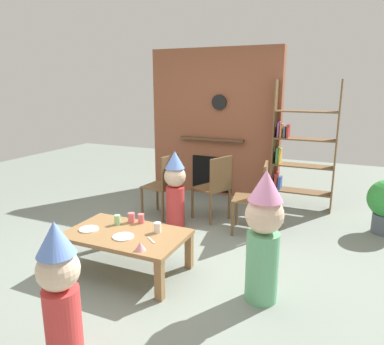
{
  "coord_description": "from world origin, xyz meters",
  "views": [
    {
      "loc": [
        1.67,
        -3.05,
        1.83
      ],
      "look_at": [
        0.15,
        0.4,
        0.9
      ],
      "focal_mm": 33.66,
      "sensor_mm": 36.0,
      "label": 1
    }
  ],
  "objects_px": {
    "paper_cup_center": "(131,218)",
    "dining_chair_middle": "(216,185)",
    "dining_chair_right": "(257,194)",
    "paper_plate_front": "(123,237)",
    "paper_plate_rear": "(89,229)",
    "birthday_cake_slice": "(140,246)",
    "child_in_pink": "(264,234)",
    "child_with_cone_hat": "(60,290)",
    "paper_cup_near_right": "(117,220)",
    "paper_cup_far_left": "(141,218)",
    "child_by_the_chairs": "(175,187)",
    "coffee_table": "(126,238)",
    "dining_chair_left": "(165,182)",
    "bookshelf": "(299,150)",
    "paper_cup_near_left": "(158,228)"
  },
  "relations": [
    {
      "from": "coffee_table",
      "to": "child_by_the_chairs",
      "type": "bearing_deg",
      "value": 93.66
    },
    {
      "from": "child_by_the_chairs",
      "to": "paper_cup_center",
      "type": "bearing_deg",
      "value": -4.97
    },
    {
      "from": "dining_chair_right",
      "to": "dining_chair_left",
      "type": "bearing_deg",
      "value": -9.83
    },
    {
      "from": "coffee_table",
      "to": "paper_cup_far_left",
      "type": "xyz_separation_m",
      "value": [
        -0.0,
        0.28,
        0.11
      ]
    },
    {
      "from": "child_with_cone_hat",
      "to": "dining_chair_middle",
      "type": "relative_size",
      "value": 1.12
    },
    {
      "from": "child_in_pink",
      "to": "child_by_the_chairs",
      "type": "xyz_separation_m",
      "value": [
        -1.42,
        1.2,
        -0.08
      ]
    },
    {
      "from": "bookshelf",
      "to": "dining_chair_right",
      "type": "bearing_deg",
      "value": -104.42
    },
    {
      "from": "paper_cup_far_left",
      "to": "birthday_cake_slice",
      "type": "relative_size",
      "value": 0.98
    },
    {
      "from": "paper_cup_far_left",
      "to": "child_by_the_chairs",
      "type": "distance_m",
      "value": 0.97
    },
    {
      "from": "paper_cup_far_left",
      "to": "dining_chair_middle",
      "type": "bearing_deg",
      "value": 76.57
    },
    {
      "from": "coffee_table",
      "to": "paper_cup_near_right",
      "type": "bearing_deg",
      "value": 143.88
    },
    {
      "from": "child_by_the_chairs",
      "to": "paper_cup_near_right",
      "type": "bearing_deg",
      "value": -9.98
    },
    {
      "from": "child_with_cone_hat",
      "to": "paper_plate_rear",
      "type": "bearing_deg",
      "value": 17.65
    },
    {
      "from": "paper_cup_near_right",
      "to": "paper_plate_rear",
      "type": "distance_m",
      "value": 0.3
    },
    {
      "from": "dining_chair_right",
      "to": "birthday_cake_slice",
      "type": "bearing_deg",
      "value": 61.78
    },
    {
      "from": "paper_cup_center",
      "to": "paper_plate_front",
      "type": "relative_size",
      "value": 0.51
    },
    {
      "from": "paper_cup_far_left",
      "to": "dining_chair_middle",
      "type": "height_order",
      "value": "dining_chair_middle"
    },
    {
      "from": "child_with_cone_hat",
      "to": "child_in_pink",
      "type": "height_order",
      "value": "child_in_pink"
    },
    {
      "from": "paper_cup_near_right",
      "to": "paper_plate_rear",
      "type": "xyz_separation_m",
      "value": [
        -0.18,
        -0.23,
        -0.05
      ]
    },
    {
      "from": "child_with_cone_hat",
      "to": "dining_chair_left",
      "type": "relative_size",
      "value": 1.12
    },
    {
      "from": "child_by_the_chairs",
      "to": "coffee_table",
      "type": "bearing_deg",
      "value": 0.0
    },
    {
      "from": "child_in_pink",
      "to": "paper_cup_far_left",
      "type": "bearing_deg",
      "value": -12.03
    },
    {
      "from": "paper_plate_front",
      "to": "dining_chair_middle",
      "type": "bearing_deg",
      "value": 80.64
    },
    {
      "from": "child_in_pink",
      "to": "dining_chair_left",
      "type": "xyz_separation_m",
      "value": [
        -1.7,
        1.44,
        -0.1
      ]
    },
    {
      "from": "dining_chair_left",
      "to": "birthday_cake_slice",
      "type": "bearing_deg",
      "value": 118.89
    },
    {
      "from": "paper_cup_center",
      "to": "child_in_pink",
      "type": "relative_size",
      "value": 0.09
    },
    {
      "from": "dining_chair_left",
      "to": "coffee_table",
      "type": "bearing_deg",
      "value": 110.95
    },
    {
      "from": "bookshelf",
      "to": "birthday_cake_slice",
      "type": "bearing_deg",
      "value": -107.28
    },
    {
      "from": "paper_cup_far_left",
      "to": "birthday_cake_slice",
      "type": "distance_m",
      "value": 0.65
    },
    {
      "from": "paper_cup_far_left",
      "to": "paper_plate_front",
      "type": "bearing_deg",
      "value": -84.31
    },
    {
      "from": "paper_plate_rear",
      "to": "paper_cup_near_left",
      "type": "bearing_deg",
      "value": 18.34
    },
    {
      "from": "birthday_cake_slice",
      "to": "child_in_pink",
      "type": "distance_m",
      "value": 1.07
    },
    {
      "from": "dining_chair_middle",
      "to": "dining_chair_right",
      "type": "bearing_deg",
      "value": -173.57
    },
    {
      "from": "paper_cup_near_right",
      "to": "child_with_cone_hat",
      "type": "distance_m",
      "value": 1.43
    },
    {
      "from": "child_with_cone_hat",
      "to": "coffee_table",
      "type": "bearing_deg",
      "value": 0.0
    },
    {
      "from": "child_with_cone_hat",
      "to": "dining_chair_right",
      "type": "bearing_deg",
      "value": -27.74
    },
    {
      "from": "bookshelf",
      "to": "dining_chair_left",
      "type": "distance_m",
      "value": 2.05
    },
    {
      "from": "dining_chair_left",
      "to": "dining_chair_right",
      "type": "relative_size",
      "value": 1.0
    },
    {
      "from": "paper_cup_center",
      "to": "paper_plate_rear",
      "type": "xyz_separation_m",
      "value": [
        -0.28,
        -0.35,
        -0.05
      ]
    },
    {
      "from": "paper_cup_center",
      "to": "paper_plate_rear",
      "type": "bearing_deg",
      "value": -129.25
    },
    {
      "from": "paper_cup_near_right",
      "to": "birthday_cake_slice",
      "type": "bearing_deg",
      "value": -37.95
    },
    {
      "from": "paper_cup_near_right",
      "to": "child_by_the_chairs",
      "type": "height_order",
      "value": "child_by_the_chairs"
    },
    {
      "from": "coffee_table",
      "to": "bookshelf",
      "type": "bearing_deg",
      "value": 65.01
    },
    {
      "from": "bookshelf",
      "to": "child_in_pink",
      "type": "height_order",
      "value": "bookshelf"
    },
    {
      "from": "paper_cup_near_right",
      "to": "dining_chair_right",
      "type": "distance_m",
      "value": 1.75
    },
    {
      "from": "paper_cup_near_right",
      "to": "dining_chair_middle",
      "type": "xyz_separation_m",
      "value": [
        0.53,
        1.52,
        0.05
      ]
    },
    {
      "from": "child_in_pink",
      "to": "dining_chair_right",
      "type": "xyz_separation_m",
      "value": [
        -0.4,
        1.42,
        -0.1
      ]
    },
    {
      "from": "paper_plate_front",
      "to": "paper_plate_rear",
      "type": "bearing_deg",
      "value": 178.04
    },
    {
      "from": "paper_cup_center",
      "to": "dining_chair_middle",
      "type": "bearing_deg",
      "value": 72.93
    },
    {
      "from": "paper_cup_near_left",
      "to": "dining_chair_left",
      "type": "relative_size",
      "value": 0.11
    }
  ]
}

